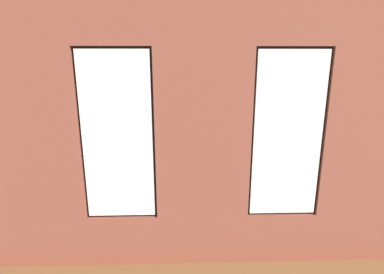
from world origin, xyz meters
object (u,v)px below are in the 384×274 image
(candle_jar, at_px, (189,156))
(papasan_chair, at_px, (161,143))
(remote_gray, at_px, (178,155))
(potted_plant_by_left_couch, at_px, (275,151))
(coffee_table, at_px, (184,159))
(potted_plant_mid_room_small, at_px, (224,153))
(cup_ceramic, at_px, (184,155))
(couch_left, at_px, (314,174))
(media_console, at_px, (66,170))
(potted_plant_between_couches, at_px, (249,183))
(table_plant_small, at_px, (199,150))
(remote_silver, at_px, (168,158))
(potted_plant_corner_far_left, at_px, (373,198))
(potted_plant_near_tv, at_px, (75,168))
(potted_plant_beside_window_right, at_px, (56,207))
(tv_flatscreen, at_px, (63,144))
(couch_by_window, at_px, (164,215))

(candle_jar, relative_size, papasan_chair, 0.11)
(remote_gray, height_order, potted_plant_by_left_couch, potted_plant_by_left_couch)
(coffee_table, bearing_deg, potted_plant_mid_room_small, -152.48)
(cup_ceramic, bearing_deg, potted_plant_by_left_couch, -166.66)
(remote_gray, bearing_deg, couch_left, -7.99)
(media_console, bearing_deg, potted_plant_mid_room_small, -166.05)
(remote_gray, relative_size, papasan_chair, 0.17)
(couch_left, relative_size, media_console, 2.27)
(couch_left, xyz_separation_m, remote_gray, (2.92, -1.01, 0.14))
(candle_jar, distance_m, potted_plant_between_couches, 2.55)
(cup_ceramic, xyz_separation_m, table_plant_small, (-0.36, -0.14, 0.08))
(remote_silver, distance_m, potted_plant_mid_room_small, 1.54)
(media_console, height_order, potted_plant_corner_far_left, potted_plant_corner_far_left)
(potted_plant_near_tv, height_order, potted_plant_beside_window_right, potted_plant_beside_window_right)
(couch_left, distance_m, potted_plant_mid_room_small, 2.26)
(cup_ceramic, bearing_deg, tv_flatscreen, 8.19)
(potted_plant_corner_far_left, bearing_deg, media_console, -21.91)
(couch_left, relative_size, potted_plant_near_tv, 1.83)
(couch_left, bearing_deg, coffee_table, -108.05)
(candle_jar, distance_m, potted_plant_by_left_couch, 2.36)
(potted_plant_near_tv, bearing_deg, potted_plant_by_left_couch, -157.62)
(couch_by_window, relative_size, potted_plant_near_tv, 1.58)
(potted_plant_by_left_couch, height_order, potted_plant_beside_window_right, potted_plant_beside_window_right)
(papasan_chair, xyz_separation_m, potted_plant_near_tv, (1.46, 2.62, 0.24))
(couch_left, distance_m, tv_flatscreen, 5.48)
(potted_plant_between_couches, bearing_deg, couch_left, -138.34)
(coffee_table, bearing_deg, couch_by_window, 82.48)
(potted_plant_near_tv, bearing_deg, remote_silver, -145.97)
(potted_plant_between_couches, bearing_deg, papasan_chair, -66.54)
(couch_left, height_order, coffee_table, couch_left)
(remote_gray, distance_m, potted_plant_by_left_couch, 2.56)
(couch_by_window, xyz_separation_m, potted_plant_beside_window_right, (1.62, 0.10, 0.21))
(couch_by_window, height_order, cup_ceramic, couch_by_window)
(potted_plant_near_tv, distance_m, potted_plant_by_left_couch, 4.84)
(potted_plant_by_left_couch, bearing_deg, tv_flatscreen, 10.63)
(couch_left, bearing_deg, potted_plant_by_left_couch, -164.53)
(media_console, bearing_deg, candle_jar, -174.46)
(couch_by_window, xyz_separation_m, potted_plant_corner_far_left, (-3.24, 0.10, 0.28))
(potted_plant_corner_far_left, distance_m, potted_plant_beside_window_right, 4.87)
(couch_by_window, bearing_deg, potted_plant_near_tv, -34.99)
(remote_silver, distance_m, tv_flatscreen, 2.33)
(candle_jar, height_order, table_plant_small, table_plant_small)
(tv_flatscreen, relative_size, potted_plant_between_couches, 0.62)
(tv_flatscreen, bearing_deg, potted_plant_beside_window_right, 107.44)
(couch_by_window, bearing_deg, potted_plant_beside_window_right, 3.65)
(couch_by_window, height_order, media_console, couch_by_window)
(potted_plant_mid_room_small, bearing_deg, tv_flatscreen, 13.91)
(couch_left, xyz_separation_m, potted_plant_by_left_couch, (0.40, -1.47, 0.08))
(candle_jar, bearing_deg, potted_plant_between_couches, 110.95)
(potted_plant_by_left_couch, distance_m, potted_plant_corner_far_left, 3.24)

